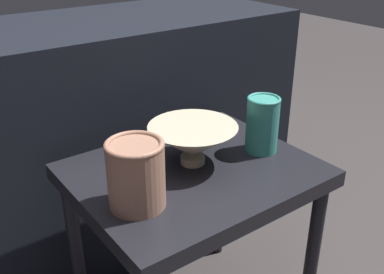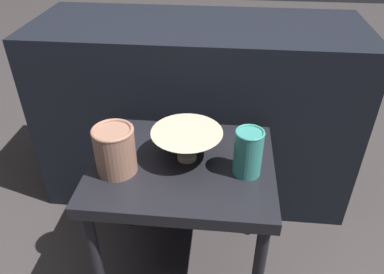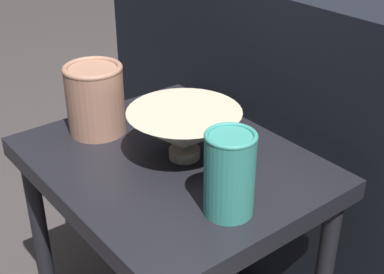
% 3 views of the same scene
% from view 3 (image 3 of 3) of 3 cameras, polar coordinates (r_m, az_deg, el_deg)
% --- Properties ---
extents(table, '(0.57, 0.46, 0.51)m').
position_cam_3_polar(table, '(1.08, -2.13, -5.31)').
color(table, black).
rests_on(table, ground_plane).
extents(couch_backdrop, '(1.31, 0.50, 0.78)m').
position_cam_3_polar(couch_backdrop, '(1.43, 15.03, 0.43)').
color(couch_backdrop, black).
rests_on(couch_backdrop, ground_plane).
extents(bowl, '(0.22, 0.22, 0.10)m').
position_cam_3_polar(bowl, '(1.01, -0.82, 0.68)').
color(bowl, '#B2A88E').
rests_on(bowl, table).
extents(vase_textured_left, '(0.12, 0.12, 0.15)m').
position_cam_3_polar(vase_textured_left, '(1.12, -10.29, 4.12)').
color(vase_textured_left, '#996B56').
rests_on(vase_textured_left, table).
extents(vase_colorful_right, '(0.08, 0.08, 0.15)m').
position_cam_3_polar(vase_colorful_right, '(0.86, 4.02, -3.83)').
color(vase_colorful_right, teal).
rests_on(vase_colorful_right, table).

